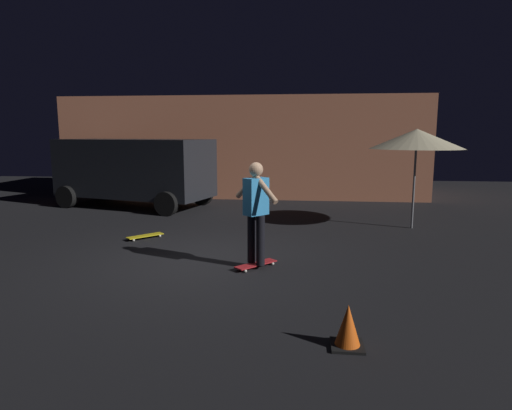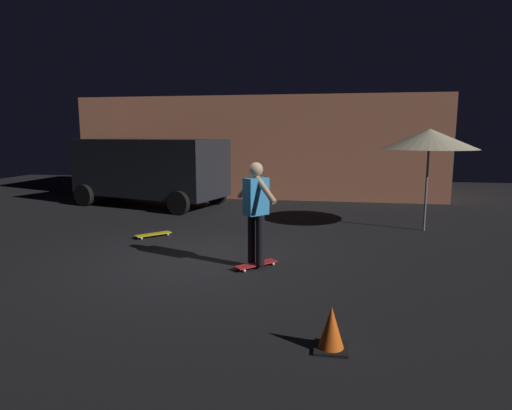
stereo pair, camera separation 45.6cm
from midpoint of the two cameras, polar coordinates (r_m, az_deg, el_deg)
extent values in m
plane|color=black|center=(7.81, -8.54, -7.09)|extent=(28.00, 28.00, 0.00)
cube|color=#B76B4C|center=(16.73, -1.92, 7.66)|extent=(12.51, 4.36, 3.44)
cube|color=black|center=(13.76, -16.50, 4.69)|extent=(4.94, 3.07, 1.70)
cube|color=black|center=(15.26, -23.33, 6.04)|extent=(0.53, 1.70, 0.64)
cylinder|color=black|center=(14.30, -24.32, 0.97)|extent=(0.69, 0.39, 0.66)
cylinder|color=black|center=(15.72, -19.14, 1.96)|extent=(0.69, 0.39, 0.66)
cylinder|color=black|center=(12.03, -12.68, 0.16)|extent=(0.69, 0.39, 0.66)
cylinder|color=black|center=(13.69, -7.99, 1.37)|extent=(0.69, 0.39, 0.66)
cylinder|color=slate|center=(10.65, 18.79, 2.92)|extent=(0.05, 0.05, 2.20)
cone|color=beige|center=(10.60, 19.07, 8.16)|extent=(2.10, 2.10, 0.45)
cube|color=#AD1E23|center=(7.28, -1.81, -7.72)|extent=(0.67, 0.71, 0.02)
sphere|color=silver|center=(7.53, -0.45, -7.40)|extent=(0.05, 0.05, 0.05)
sphere|color=silver|center=(7.41, 0.42, -7.68)|extent=(0.05, 0.05, 0.05)
sphere|color=silver|center=(7.17, -4.11, -8.28)|extent=(0.05, 0.05, 0.05)
sphere|color=silver|center=(7.04, -3.27, -8.60)|extent=(0.05, 0.05, 0.05)
cube|color=gold|center=(9.59, -15.60, -3.89)|extent=(0.68, 0.71, 0.02)
sphere|color=silver|center=(9.80, -14.22, -3.76)|extent=(0.05, 0.05, 0.05)
sphere|color=silver|center=(9.65, -13.76, -3.94)|extent=(0.05, 0.05, 0.05)
sphere|color=silver|center=(9.56, -17.44, -4.24)|extent=(0.05, 0.05, 0.05)
sphere|color=silver|center=(9.40, -17.02, -4.43)|extent=(0.05, 0.05, 0.05)
cylinder|color=black|center=(7.25, -2.38, -4.36)|extent=(0.14, 0.14, 0.82)
cylinder|color=black|center=(7.08, -1.26, -4.67)|extent=(0.14, 0.14, 0.82)
cube|color=#338CCC|center=(7.03, -1.86, 1.12)|extent=(0.42, 0.43, 0.60)
sphere|color=tan|center=(6.98, -1.87, 4.65)|extent=(0.23, 0.23, 0.23)
cylinder|color=tan|center=(7.18, -2.98, 2.49)|extent=(0.46, 0.43, 0.46)
cylinder|color=tan|center=(6.84, -0.69, 2.16)|extent=(0.46, 0.43, 0.46)
cube|color=black|center=(4.81, 9.04, -17.68)|extent=(0.34, 0.34, 0.03)
cone|color=#EA5914|center=(4.72, 9.11, -15.35)|extent=(0.28, 0.28, 0.46)
camera|label=1|loc=(0.23, -91.85, -0.30)|focal=30.67mm
camera|label=2|loc=(0.23, 88.15, 0.30)|focal=30.67mm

